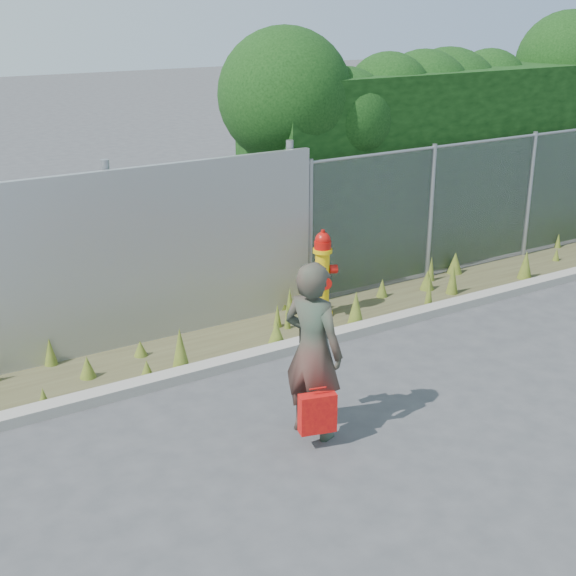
# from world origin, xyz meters

# --- Properties ---
(ground) EXTENTS (80.00, 80.00, 0.00)m
(ground) POSITION_xyz_m (0.00, 0.00, 0.00)
(ground) COLOR #3D3D3F
(ground) RESTS_ON ground
(curb) EXTENTS (16.00, 0.22, 0.12)m
(curb) POSITION_xyz_m (0.00, 1.80, 0.06)
(curb) COLOR gray
(curb) RESTS_ON ground
(weed_strip) EXTENTS (16.00, 1.33, 0.54)m
(weed_strip) POSITION_xyz_m (-0.10, 2.42, 0.14)
(weed_strip) COLOR #454027
(weed_strip) RESTS_ON ground
(chainlink_fence) EXTENTS (6.50, 0.07, 2.05)m
(chainlink_fence) POSITION_xyz_m (4.25, 3.00, 1.03)
(chainlink_fence) COLOR gray
(chainlink_fence) RESTS_ON ground
(hedge) EXTENTS (7.86, 1.97, 3.86)m
(hedge) POSITION_xyz_m (4.31, 4.00, 2.03)
(hedge) COLOR black
(hedge) RESTS_ON ground
(fire_hydrant) EXTENTS (0.40, 0.36, 1.21)m
(fire_hydrant) POSITION_xyz_m (0.95, 2.55, 0.58)
(fire_hydrant) COLOR #E1B60B
(fire_hydrant) RESTS_ON ground
(woman) EXTENTS (0.62, 0.75, 1.77)m
(woman) POSITION_xyz_m (-0.85, 0.07, 0.89)
(woman) COLOR #0E5941
(woman) RESTS_ON ground
(red_tote_bag) EXTENTS (0.35, 0.13, 0.46)m
(red_tote_bag) POSITION_xyz_m (-0.97, -0.19, 0.37)
(red_tote_bag) COLOR #A6090D
(black_shoulder_bag) EXTENTS (0.21, 0.09, 0.16)m
(black_shoulder_bag) POSITION_xyz_m (-0.73, 0.29, 0.93)
(black_shoulder_bag) COLOR black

